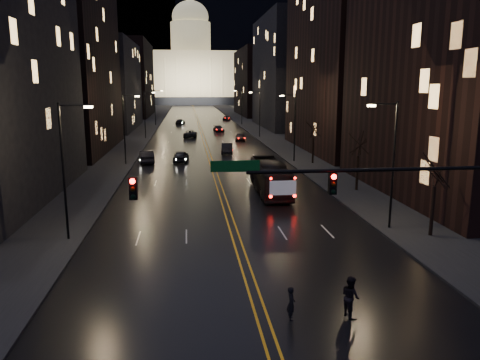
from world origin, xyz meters
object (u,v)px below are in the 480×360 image
object	(u,v)px
bus	(270,177)
oncoming_car_b	(146,156)
receding_car_a	(227,148)
pedestrian_a	(291,303)
oncoming_car_a	(181,156)
pedestrian_b	(350,296)
traffic_signal	(382,193)

from	to	relation	value
bus	oncoming_car_b	distance (m)	23.30
bus	receding_car_a	xyz separation A→B (m)	(-1.79, 26.55, -0.74)
receding_car_a	pedestrian_a	bearing A→B (deg)	-86.48
receding_car_a	pedestrian_a	world-z (taller)	receding_car_a
oncoming_car_b	oncoming_car_a	bearing A→B (deg)	172.79
oncoming_car_a	pedestrian_b	xyz separation A→B (m)	(7.87, -43.60, 0.16)
oncoming_car_a	oncoming_car_b	world-z (taller)	oncoming_car_b
bus	pedestrian_b	world-z (taller)	bus
pedestrian_a	receding_car_a	bearing A→B (deg)	0.31
traffic_signal	receding_car_a	world-z (taller)	traffic_signal
oncoming_car_b	pedestrian_a	xyz separation A→B (m)	(9.73, -43.56, -0.07)
traffic_signal	bus	bearing A→B (deg)	93.37
oncoming_car_a	traffic_signal	bearing A→B (deg)	108.84
traffic_signal	pedestrian_b	distance (m)	5.04
traffic_signal	oncoming_car_b	world-z (taller)	traffic_signal
bus	pedestrian_a	size ratio (longest dim) A/B	7.14
oncoming_car_a	pedestrian_b	world-z (taller)	pedestrian_b
traffic_signal	pedestrian_b	xyz separation A→B (m)	(-2.03, -2.00, -4.16)
bus	pedestrian_a	distance (m)	24.54
pedestrian_a	pedestrian_b	size ratio (longest dim) A/B	0.81
oncoming_car_a	receding_car_a	world-z (taller)	oncoming_car_a
receding_car_a	pedestrian_b	bearing A→B (deg)	-83.49
bus	receding_car_a	bearing A→B (deg)	94.91
traffic_signal	oncoming_car_b	size ratio (longest dim) A/B	3.42
traffic_signal	pedestrian_a	world-z (taller)	traffic_signal
pedestrian_a	traffic_signal	bearing A→B (deg)	-64.83
traffic_signal	pedestrian_a	distance (m)	6.69
bus	oncoming_car_a	world-z (taller)	bus
traffic_signal	oncoming_car_a	size ratio (longest dim) A/B	3.75
oncoming_car_b	pedestrian_b	distance (m)	45.28
bus	pedestrian_a	xyz separation A→B (m)	(-3.37, -24.29, -0.75)
oncoming_car_a	pedestrian_a	bearing A→B (deg)	102.28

